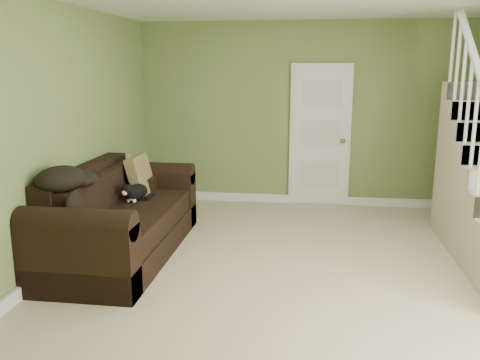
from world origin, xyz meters
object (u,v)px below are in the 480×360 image
(sofa, at_px, (119,222))
(side_table, at_px, (138,199))
(cat, at_px, (136,192))
(banana, at_px, (130,221))

(sofa, distance_m, side_table, 1.00)
(cat, xyz_separation_m, banana, (0.24, -0.83, -0.07))
(sofa, distance_m, cat, 0.42)
(banana, bearing_deg, sofa, 96.32)
(sofa, height_order, cat, sofa)
(side_table, height_order, banana, side_table)
(cat, bearing_deg, sofa, -89.41)
(cat, bearing_deg, banana, -59.18)
(sofa, bearing_deg, side_table, 97.98)
(sofa, height_order, banana, sofa)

